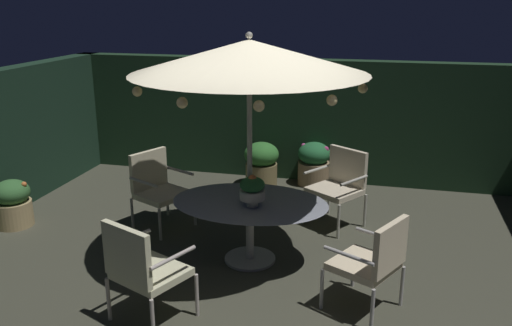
# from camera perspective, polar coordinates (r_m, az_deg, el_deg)

# --- Properties ---
(ground_plane) EXTENTS (7.92, 6.96, 0.02)m
(ground_plane) POSITION_cam_1_polar(r_m,az_deg,el_deg) (6.02, -0.23, -11.47)
(ground_plane) COLOR #404133
(hedge_backdrop_rear) EXTENTS (7.92, 0.30, 1.95)m
(hedge_backdrop_rear) POSITION_cam_1_polar(r_m,az_deg,el_deg) (8.76, 5.08, 4.59)
(hedge_backdrop_rear) COLOR #1C3420
(hedge_backdrop_rear) RESTS_ON ground_plane
(patio_dining_table) EXTENTS (1.75, 1.26, 0.72)m
(patio_dining_table) POSITION_cam_1_polar(r_m,az_deg,el_deg) (6.00, -0.66, -5.18)
(patio_dining_table) COLOR #B4AFAC
(patio_dining_table) RESTS_ON ground_plane
(patio_umbrella) EXTENTS (2.48, 2.48, 2.55)m
(patio_umbrella) POSITION_cam_1_polar(r_m,az_deg,el_deg) (5.58, -0.72, 11.19)
(patio_umbrella) COLOR #B7B4A8
(patio_umbrella) RESTS_ON ground_plane
(centerpiece_planter) EXTENTS (0.28, 0.28, 0.35)m
(centerpiece_planter) POSITION_cam_1_polar(r_m,az_deg,el_deg) (5.74, -0.40, -2.78)
(centerpiece_planter) COLOR beige
(centerpiece_planter) RESTS_ON patio_dining_table
(patio_chair_north) EXTENTS (0.80, 0.78, 1.01)m
(patio_chair_north) POSITION_cam_1_polar(r_m,az_deg,el_deg) (4.98, -12.05, -10.70)
(patio_chair_north) COLOR #B9AFA7
(patio_chair_north) RESTS_ON ground_plane
(patio_chair_northeast) EXTENTS (0.78, 0.79, 0.96)m
(patio_chair_northeast) POSITION_cam_1_polar(r_m,az_deg,el_deg) (5.19, 12.40, -9.92)
(patio_chair_northeast) COLOR #B3AFAC
(patio_chair_northeast) RESTS_ON ground_plane
(patio_chair_east) EXTENTS (0.84, 0.82, 1.00)m
(patio_chair_east) POSITION_cam_1_polar(r_m,az_deg,el_deg) (7.07, 8.89, -1.97)
(patio_chair_east) COLOR #B4B1A4
(patio_chair_east) RESTS_ON ground_plane
(patio_chair_southeast) EXTENTS (0.78, 0.81, 0.99)m
(patio_chair_southeast) POSITION_cam_1_polar(r_m,az_deg,el_deg) (7.05, -10.47, -2.28)
(patio_chair_southeast) COLOR #B4B0A3
(patio_chair_southeast) RESTS_ON ground_plane
(potted_plant_back_right) EXTENTS (0.55, 0.55, 0.71)m
(potted_plant_back_right) POSITION_cam_1_polar(r_m,az_deg,el_deg) (8.49, 0.58, -0.00)
(potted_plant_back_right) COLOR olive
(potted_plant_back_right) RESTS_ON ground_plane
(potted_plant_right_far) EXTENTS (0.51, 0.51, 0.69)m
(potted_plant_right_far) POSITION_cam_1_polar(r_m,az_deg,el_deg) (8.60, 6.18, -0.01)
(potted_plant_right_far) COLOR #8C7252
(potted_plant_right_far) RESTS_ON ground_plane
(potted_plant_front_corner) EXTENTS (0.47, 0.47, 0.63)m
(potted_plant_front_corner) POSITION_cam_1_polar(r_m,az_deg,el_deg) (7.69, -24.45, -3.88)
(potted_plant_front_corner) COLOR tan
(potted_plant_front_corner) RESTS_ON ground_plane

